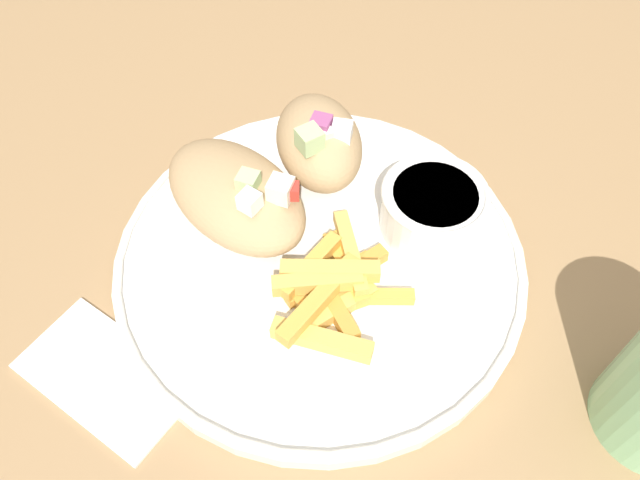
% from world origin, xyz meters
% --- Properties ---
extents(table, '(1.32, 1.32, 0.74)m').
position_xyz_m(table, '(0.00, 0.00, 0.67)').
color(table, '#9E7A51').
rests_on(table, ground_plane).
extents(napkin, '(0.14, 0.10, 0.00)m').
position_xyz_m(napkin, '(0.00, -0.17, 0.74)').
color(napkin, white).
rests_on(napkin, table).
extents(plate, '(0.31, 0.31, 0.02)m').
position_xyz_m(plate, '(0.01, 0.01, 0.75)').
color(plate, white).
rests_on(plate, table).
extents(pita_sandwich_near, '(0.14, 0.10, 0.06)m').
position_xyz_m(pita_sandwich_near, '(-0.06, -0.02, 0.78)').
color(pita_sandwich_near, tan).
rests_on(pita_sandwich_near, plate).
extents(pita_sandwich_far, '(0.12, 0.10, 0.07)m').
position_xyz_m(pita_sandwich_far, '(-0.06, 0.06, 0.78)').
color(pita_sandwich_far, tan).
rests_on(pita_sandwich_far, plate).
extents(fries_pile, '(0.11, 0.11, 0.02)m').
position_xyz_m(fries_pile, '(0.05, -0.00, 0.76)').
color(fries_pile, '#E5B251').
rests_on(fries_pile, plate).
extents(sauce_ramekin, '(0.08, 0.08, 0.04)m').
position_xyz_m(sauce_ramekin, '(0.04, 0.10, 0.78)').
color(sauce_ramekin, white).
rests_on(sauce_ramekin, plate).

